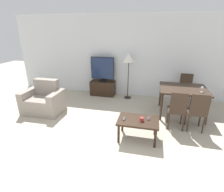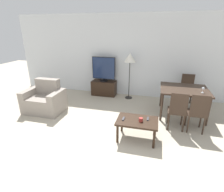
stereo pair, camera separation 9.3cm
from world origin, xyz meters
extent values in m
plane|color=#B2A893|center=(0.00, 0.00, 0.00)|extent=(18.00, 18.00, 0.00)
cube|color=silver|center=(0.00, 3.88, 1.35)|extent=(7.78, 0.06, 2.70)
cube|color=gray|center=(-1.87, 1.88, 0.23)|extent=(0.69, 0.74, 0.45)
cube|color=gray|center=(-1.87, 2.16, 0.67)|extent=(0.69, 0.20, 0.45)
cube|color=gray|center=(-2.30, 1.88, 0.32)|extent=(0.18, 0.74, 0.63)
cube|color=gray|center=(-1.43, 1.88, 0.32)|extent=(0.18, 0.74, 0.63)
cube|color=black|center=(-0.62, 3.60, 0.26)|extent=(0.84, 0.40, 0.51)
cylinder|color=black|center=(-0.62, 3.60, 0.53)|extent=(0.28, 0.28, 0.03)
cylinder|color=black|center=(-0.62, 3.60, 0.57)|extent=(0.04, 0.04, 0.05)
cube|color=black|center=(-0.62, 3.60, 0.97)|extent=(0.80, 0.04, 0.75)
cube|color=#19284C|center=(-0.62, 3.58, 0.97)|extent=(0.77, 0.01, 0.72)
cube|color=black|center=(0.84, 1.21, 0.43)|extent=(0.85, 0.57, 0.04)
cylinder|color=black|center=(0.47, 0.98, 0.21)|extent=(0.05, 0.05, 0.41)
cylinder|color=black|center=(1.21, 0.98, 0.21)|extent=(0.05, 0.05, 0.41)
cylinder|color=black|center=(0.47, 1.43, 0.21)|extent=(0.05, 0.05, 0.41)
cylinder|color=black|center=(1.21, 1.43, 0.21)|extent=(0.05, 0.05, 0.41)
cube|color=#38281E|center=(1.88, 2.65, 0.74)|extent=(1.20, 1.04, 0.04)
cylinder|color=#38281E|center=(1.34, 2.19, 0.36)|extent=(0.06, 0.06, 0.72)
cylinder|color=#38281E|center=(2.42, 2.19, 0.36)|extent=(0.06, 0.06, 0.72)
cylinder|color=#38281E|center=(1.34, 3.11, 0.36)|extent=(0.06, 0.06, 0.72)
cylinder|color=#38281E|center=(2.42, 3.11, 0.36)|extent=(0.06, 0.06, 0.72)
cube|color=#38281E|center=(1.67, 1.90, 0.44)|extent=(0.40, 0.40, 0.04)
cylinder|color=#38281E|center=(1.51, 2.06, 0.21)|extent=(0.04, 0.04, 0.42)
cylinder|color=#38281E|center=(1.83, 2.06, 0.21)|extent=(0.04, 0.04, 0.42)
cylinder|color=#38281E|center=(1.51, 1.74, 0.21)|extent=(0.04, 0.04, 0.42)
cylinder|color=#38281E|center=(1.83, 1.74, 0.21)|extent=(0.04, 0.04, 0.42)
cube|color=#38281E|center=(1.67, 1.72, 0.70)|extent=(0.37, 0.04, 0.48)
cube|color=#38281E|center=(2.09, 3.40, 0.44)|extent=(0.40, 0.40, 0.04)
cylinder|color=#38281E|center=(1.93, 3.23, 0.21)|extent=(0.04, 0.04, 0.42)
cylinder|color=#38281E|center=(2.25, 3.23, 0.21)|extent=(0.04, 0.04, 0.42)
cylinder|color=#38281E|center=(1.93, 3.56, 0.21)|extent=(0.04, 0.04, 0.42)
cylinder|color=#38281E|center=(2.25, 3.56, 0.21)|extent=(0.04, 0.04, 0.42)
cube|color=#38281E|center=(2.09, 3.58, 0.70)|extent=(0.37, 0.04, 0.48)
cube|color=#38281E|center=(2.09, 1.90, 0.44)|extent=(0.40, 0.40, 0.04)
cylinder|color=#38281E|center=(1.93, 2.06, 0.21)|extent=(0.04, 0.04, 0.42)
cylinder|color=#38281E|center=(2.25, 2.06, 0.21)|extent=(0.04, 0.04, 0.42)
cylinder|color=#38281E|center=(1.93, 1.74, 0.21)|extent=(0.04, 0.04, 0.42)
cylinder|color=#38281E|center=(2.25, 1.74, 0.21)|extent=(0.04, 0.04, 0.42)
cube|color=#38281E|center=(2.09, 1.72, 0.70)|extent=(0.37, 0.04, 0.48)
cylinder|color=black|center=(0.28, 3.51, 0.01)|extent=(0.24, 0.24, 0.02)
cylinder|color=black|center=(0.28, 3.51, 0.63)|extent=(0.02, 0.02, 1.21)
cone|color=white|center=(0.28, 3.51, 1.37)|extent=(0.38, 0.38, 0.27)
cube|color=#38383D|center=(1.04, 1.31, 0.46)|extent=(0.04, 0.15, 0.02)
cube|color=#38383D|center=(0.55, 1.18, 0.46)|extent=(0.04, 0.15, 0.02)
cylinder|color=maroon|center=(0.91, 1.17, 0.49)|extent=(0.08, 0.08, 0.08)
cylinder|color=silver|center=(2.26, 2.42, 0.76)|extent=(0.06, 0.06, 0.01)
cylinder|color=silver|center=(2.26, 2.42, 0.80)|extent=(0.01, 0.01, 0.07)
sphere|color=silver|center=(2.26, 2.42, 0.87)|extent=(0.07, 0.07, 0.07)
camera|label=1|loc=(1.04, -2.04, 2.23)|focal=28.00mm
camera|label=2|loc=(1.13, -2.02, 2.23)|focal=28.00mm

